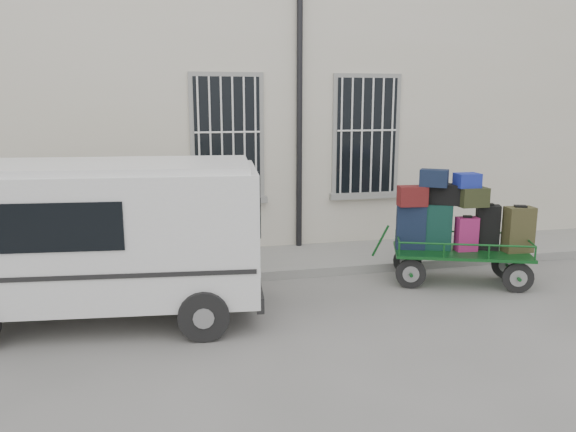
# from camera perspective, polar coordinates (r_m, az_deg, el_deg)

# --- Properties ---
(ground) EXTENTS (80.00, 80.00, 0.00)m
(ground) POSITION_cam_1_polar(r_m,az_deg,el_deg) (8.11, -0.44, -9.52)
(ground) COLOR slate
(ground) RESTS_ON ground
(building) EXTENTS (24.00, 5.15, 6.00)m
(building) POSITION_cam_1_polar(r_m,az_deg,el_deg) (12.98, -5.82, 11.92)
(building) COLOR beige
(building) RESTS_ON ground
(sidewalk) EXTENTS (24.00, 1.70, 0.15)m
(sidewalk) POSITION_cam_1_polar(r_m,az_deg,el_deg) (10.13, -3.14, -4.72)
(sidewalk) COLOR gray
(sidewalk) RESTS_ON ground
(luggage_cart) EXTENTS (2.50, 1.63, 1.86)m
(luggage_cart) POSITION_cam_1_polar(r_m,az_deg,el_deg) (9.43, 16.89, -1.13)
(luggage_cart) COLOR black
(luggage_cart) RESTS_ON ground
(van) EXTENTS (4.41, 2.29, 2.14)m
(van) POSITION_cam_1_polar(r_m,az_deg,el_deg) (7.85, -18.61, -1.50)
(van) COLOR silver
(van) RESTS_ON ground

